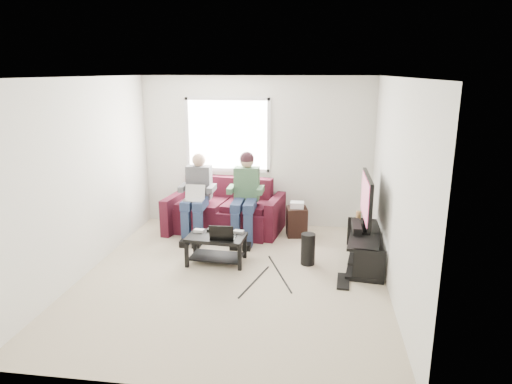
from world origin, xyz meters
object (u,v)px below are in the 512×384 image
sofa (226,212)px  tv (366,200)px  tv_stand (364,249)px  coffee_table (216,243)px  end_table (297,221)px  subwoofer (308,249)px

sofa → tv: size_ratio=1.83×
tv_stand → coffee_table: bearing=-172.2°
sofa → end_table: (1.23, -0.09, -0.06)m
coffee_table → tv: (2.09, 0.39, 0.61)m
tv → subwoofer: 1.08m
subwoofer → tv: bearing=18.6°
sofa → coffee_table: sofa is taller
subwoofer → end_table: 1.17m
coffee_table → end_table: (1.08, 1.27, -0.03)m
sofa → coffee_table: size_ratio=2.37×
tv → coffee_table: bearing=-169.5°
coffee_table → tv: tv is taller
coffee_table → tv_stand: 2.12m
sofa → end_table: size_ratio=3.44×
end_table → coffee_table: bearing=-130.4°
tv → sofa: bearing=156.4°
coffee_table → tv_stand: bearing=7.8°
tv_stand → end_table: end_table is taller
sofa → tv: tv is taller
tv → end_table: size_ratio=1.88×
sofa → coffee_table: (0.14, -1.36, -0.03)m
tv_stand → end_table: (-1.02, 0.98, 0.06)m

